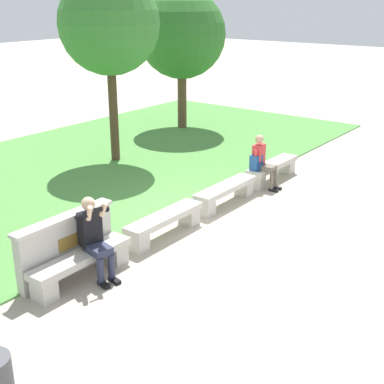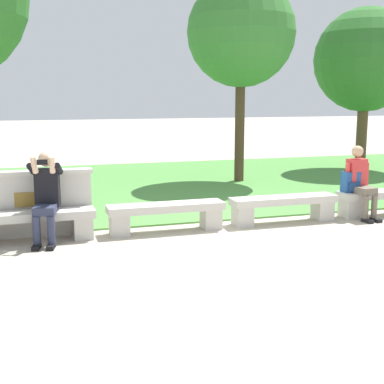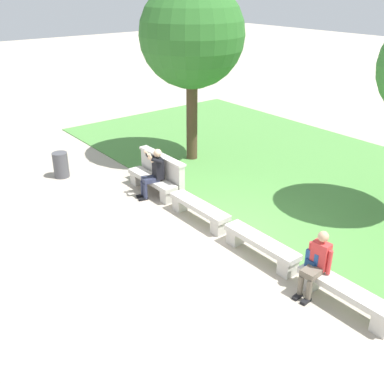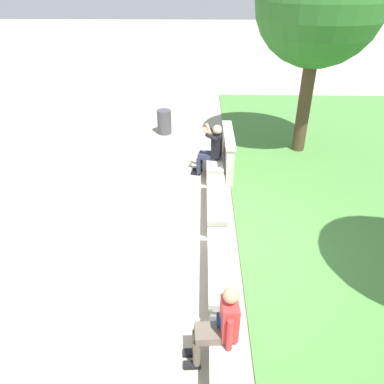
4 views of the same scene
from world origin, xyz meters
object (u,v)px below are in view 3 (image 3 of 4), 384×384
object	(u,v)px
bench_main	(152,182)
backpack	(314,259)
bench_near	(199,210)
bench_mid	(261,245)
person_distant	(317,262)
trash_bin	(61,165)
bench_far	(345,294)
tree_behind_wall	(192,36)
person_photographer	(154,171)

from	to	relation	value
bench_main	backpack	xyz separation A→B (m)	(5.38, 0.03, 0.33)
bench_near	backpack	bearing A→B (deg)	0.44
bench_main	bench_mid	size ratio (longest dim) A/B	1.00
bench_main	person_distant	distance (m)	5.51
trash_bin	bench_far	bearing A→B (deg)	9.84
person_distant	tree_behind_wall	world-z (taller)	tree_behind_wall
bench_main	bench_far	distance (m)	6.11
bench_main	bench_near	distance (m)	2.04
bench_main	person_photographer	distance (m)	0.50
bench_near	person_distant	size ratio (longest dim) A/B	1.47
person_distant	tree_behind_wall	distance (m)	7.94
bench_main	person_photographer	size ratio (longest dim) A/B	1.40
bench_near	bench_main	bearing A→B (deg)	180.00
person_photographer	backpack	world-z (taller)	person_photographer
bench_far	tree_behind_wall	xyz separation A→B (m)	(-7.46, 2.44, 3.53)
person_distant	trash_bin	xyz separation A→B (m)	(-8.06, -1.44, -0.30)
bench_near	person_distant	distance (m)	3.48
bench_far	person_photographer	size ratio (longest dim) A/B	1.40
bench_main	backpack	size ratio (longest dim) A/B	4.32
bench_mid	backpack	size ratio (longest dim) A/B	4.32
bench_main	bench_mid	bearing A→B (deg)	0.00
bench_main	bench_near	world-z (taller)	same
bench_main	bench_far	xyz separation A→B (m)	(6.11, 0.00, 0.00)
person_photographer	person_distant	xyz separation A→B (m)	(5.27, 0.01, -0.06)
bench_mid	backpack	bearing A→B (deg)	1.12
bench_main	person_photographer	xyz separation A→B (m)	(0.23, -0.08, 0.44)
bench_far	bench_near	bearing A→B (deg)	180.00
bench_main	trash_bin	xyz separation A→B (m)	(-2.56, -1.51, 0.08)
bench_main	bench_far	size ratio (longest dim) A/B	1.00
bench_main	bench_far	bearing A→B (deg)	0.00
bench_far	backpack	bearing A→B (deg)	178.02
bench_near	backpack	distance (m)	3.35
bench_near	bench_mid	size ratio (longest dim) A/B	1.00
person_photographer	person_distant	bearing A→B (deg)	0.10
person_distant	trash_bin	bearing A→B (deg)	-169.88
backpack	trash_bin	world-z (taller)	backpack
bench_near	trash_bin	distance (m)	4.84
bench_near	trash_bin	world-z (taller)	trash_bin
bench_far	tree_behind_wall	size ratio (longest dim) A/B	0.34
bench_main	trash_bin	bearing A→B (deg)	-149.59
bench_near	tree_behind_wall	xyz separation A→B (m)	(-3.39, 2.44, 3.53)
bench_far	trash_bin	bearing A→B (deg)	-170.16
bench_near	tree_behind_wall	bearing A→B (deg)	144.24
trash_bin	tree_behind_wall	bearing A→B (deg)	72.88
person_distant	tree_behind_wall	size ratio (longest dim) A/B	0.23
bench_main	bench_far	world-z (taller)	same
person_photographer	bench_far	bearing A→B (deg)	0.74
bench_main	person_distant	world-z (taller)	person_distant
person_distant	tree_behind_wall	bearing A→B (deg)	159.90
bench_mid	person_distant	bearing A→B (deg)	-2.67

